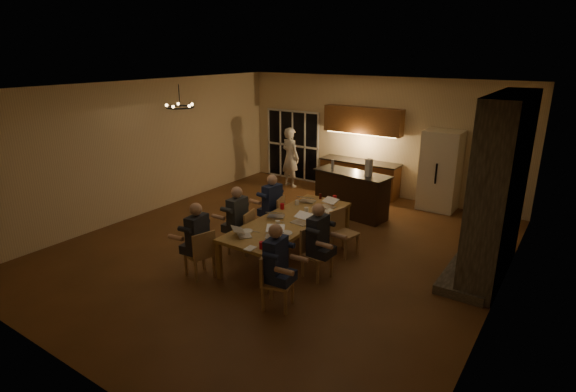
# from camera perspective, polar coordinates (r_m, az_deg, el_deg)

# --- Properties ---
(floor) EXTENTS (9.00, 9.00, 0.00)m
(floor) POSITION_cam_1_polar(r_m,az_deg,el_deg) (9.24, -0.75, -6.57)
(floor) COLOR brown
(floor) RESTS_ON ground
(back_wall) EXTENTS (8.00, 0.04, 3.20)m
(back_wall) POSITION_cam_1_polar(r_m,az_deg,el_deg) (12.58, 11.16, 7.43)
(back_wall) COLOR beige
(back_wall) RESTS_ON ground
(left_wall) EXTENTS (0.04, 9.00, 3.20)m
(left_wall) POSITION_cam_1_polar(r_m,az_deg,el_deg) (11.42, -17.67, 5.85)
(left_wall) COLOR beige
(left_wall) RESTS_ON ground
(right_wall) EXTENTS (0.04, 9.00, 3.20)m
(right_wall) POSITION_cam_1_polar(r_m,az_deg,el_deg) (7.29, 26.12, -1.86)
(right_wall) COLOR beige
(right_wall) RESTS_ON ground
(ceiling) EXTENTS (8.00, 9.00, 0.04)m
(ceiling) POSITION_cam_1_polar(r_m,az_deg,el_deg) (8.42, -0.85, 13.76)
(ceiling) COLOR white
(ceiling) RESTS_ON back_wall
(french_doors) EXTENTS (1.86, 0.08, 2.10)m
(french_doors) POSITION_cam_1_polar(r_m,az_deg,el_deg) (13.90, 0.62, 6.45)
(french_doors) COLOR black
(french_doors) RESTS_ON ground
(fireplace) EXTENTS (0.58, 2.50, 3.20)m
(fireplace) POSITION_cam_1_polar(r_m,az_deg,el_deg) (8.47, 25.28, 0.87)
(fireplace) COLOR #60584B
(fireplace) RESTS_ON ground
(kitchenette) EXTENTS (2.24, 0.68, 2.40)m
(kitchenette) POSITION_cam_1_polar(r_m,az_deg,el_deg) (12.49, 9.19, 5.59)
(kitchenette) COLOR brown
(kitchenette) RESTS_ON ground
(refrigerator) EXTENTS (0.90, 0.68, 2.00)m
(refrigerator) POSITION_cam_1_polar(r_m,az_deg,el_deg) (11.76, 18.77, 3.07)
(refrigerator) COLOR #EFE5C8
(refrigerator) RESTS_ON ground
(dining_table) EXTENTS (1.10, 3.08, 0.75)m
(dining_table) POSITION_cam_1_polar(r_m,az_deg,el_deg) (8.78, 0.21, -5.27)
(dining_table) COLOR #B58448
(dining_table) RESTS_ON ground
(bar_island) EXTENTS (1.93, 0.92, 1.08)m
(bar_island) POSITION_cam_1_polar(r_m,az_deg,el_deg) (10.93, 8.06, 0.24)
(bar_island) COLOR black
(bar_island) RESTS_ON ground
(chair_left_near) EXTENTS (0.54, 0.54, 0.89)m
(chair_left_near) POSITION_cam_1_polar(r_m,az_deg,el_deg) (8.11, -11.22, -7.14)
(chair_left_near) COLOR #AB7D55
(chair_left_near) RESTS_ON ground
(chair_left_mid) EXTENTS (0.52, 0.52, 0.89)m
(chair_left_mid) POSITION_cam_1_polar(r_m,az_deg,el_deg) (8.90, -6.02, -4.54)
(chair_left_mid) COLOR #AB7D55
(chair_left_mid) RESTS_ON ground
(chair_left_far) EXTENTS (0.54, 0.54, 0.89)m
(chair_left_far) POSITION_cam_1_polar(r_m,az_deg,el_deg) (9.66, -2.04, -2.59)
(chair_left_far) COLOR #AB7D55
(chair_left_far) RESTS_ON ground
(chair_right_near) EXTENTS (0.55, 0.55, 0.89)m
(chair_right_near) POSITION_cam_1_polar(r_m,az_deg,el_deg) (7.06, -1.28, -10.82)
(chair_right_near) COLOR #AB7D55
(chair_right_near) RESTS_ON ground
(chair_right_mid) EXTENTS (0.52, 0.52, 0.89)m
(chair_right_mid) POSITION_cam_1_polar(r_m,az_deg,el_deg) (7.95, 3.74, -7.34)
(chair_right_mid) COLOR #AB7D55
(chair_right_mid) RESTS_ON ground
(chair_right_far) EXTENTS (0.53, 0.53, 0.89)m
(chair_right_far) POSITION_cam_1_polar(r_m,az_deg,el_deg) (8.86, 7.20, -4.70)
(chair_right_far) COLOR #AB7D55
(chair_right_far) RESTS_ON ground
(person_left_near) EXTENTS (0.66, 0.66, 1.38)m
(person_left_near) POSITION_cam_1_polar(r_m,az_deg,el_deg) (8.01, -11.37, -5.56)
(person_left_near) COLOR #262731
(person_left_near) RESTS_ON ground
(person_right_near) EXTENTS (0.65, 0.65, 1.38)m
(person_right_near) POSITION_cam_1_polar(r_m,az_deg,el_deg) (6.98, -1.54, -8.88)
(person_right_near) COLOR navy
(person_right_near) RESTS_ON ground
(person_left_mid) EXTENTS (0.61, 0.61, 1.38)m
(person_left_mid) POSITION_cam_1_polar(r_m,az_deg,el_deg) (8.79, -6.40, -3.12)
(person_left_mid) COLOR #353B3F
(person_left_mid) RESTS_ON ground
(person_right_mid) EXTENTS (0.62, 0.62, 1.38)m
(person_right_mid) POSITION_cam_1_polar(r_m,az_deg,el_deg) (7.84, 3.80, -5.76)
(person_right_mid) COLOR #262731
(person_right_mid) RESTS_ON ground
(person_left_far) EXTENTS (0.67, 0.67, 1.38)m
(person_left_far) POSITION_cam_1_polar(r_m,az_deg,el_deg) (9.56, -2.00, -1.26)
(person_left_far) COLOR navy
(person_left_far) RESTS_ON ground
(standing_person) EXTENTS (0.72, 0.56, 1.75)m
(standing_person) POSITION_cam_1_polar(r_m,az_deg,el_deg) (13.10, 0.29, 4.94)
(standing_person) COLOR silver
(standing_person) RESTS_ON ground
(chandelier) EXTENTS (0.56, 0.56, 0.03)m
(chandelier) POSITION_cam_1_polar(r_m,az_deg,el_deg) (9.49, -13.55, 10.91)
(chandelier) COLOR black
(chandelier) RESTS_ON ceiling
(laptop_a) EXTENTS (0.42, 0.42, 0.23)m
(laptop_a) POSITION_cam_1_polar(r_m,az_deg,el_deg) (7.90, -5.61, -4.25)
(laptop_a) COLOR silver
(laptop_a) RESTS_ON dining_table
(laptop_b) EXTENTS (0.42, 0.40, 0.23)m
(laptop_b) POSITION_cam_1_polar(r_m,az_deg,el_deg) (7.80, -1.71, -4.47)
(laptop_b) COLOR silver
(laptop_b) RESTS_ON dining_table
(laptop_c) EXTENTS (0.41, 0.39, 0.23)m
(laptop_c) POSITION_cam_1_polar(r_m,az_deg,el_deg) (8.74, -1.55, -1.94)
(laptop_c) COLOR silver
(laptop_c) RESTS_ON dining_table
(laptop_d) EXTENTS (0.34, 0.31, 0.23)m
(laptop_d) POSITION_cam_1_polar(r_m,az_deg,el_deg) (8.42, 1.53, -2.74)
(laptop_d) COLOR silver
(laptop_d) RESTS_ON dining_table
(laptop_e) EXTENTS (0.36, 0.33, 0.23)m
(laptop_e) POSITION_cam_1_polar(r_m,az_deg,el_deg) (9.62, 2.51, -0.05)
(laptop_e) COLOR silver
(laptop_e) RESTS_ON dining_table
(laptop_f) EXTENTS (0.37, 0.34, 0.23)m
(laptop_f) POSITION_cam_1_polar(r_m,az_deg,el_deg) (9.29, 4.99, -0.77)
(laptop_f) COLOR silver
(laptop_f) RESTS_ON dining_table
(mug_front) EXTENTS (0.09, 0.09, 0.10)m
(mug_front) POSITION_cam_1_polar(r_m,az_deg,el_deg) (8.31, -1.31, -3.48)
(mug_front) COLOR white
(mug_front) RESTS_ON dining_table
(mug_mid) EXTENTS (0.09, 0.09, 0.10)m
(mug_mid) POSITION_cam_1_polar(r_m,az_deg,el_deg) (9.00, 2.34, -1.77)
(mug_mid) COLOR white
(mug_mid) RESTS_ON dining_table
(mug_back) EXTENTS (0.09, 0.09, 0.10)m
(mug_back) POSITION_cam_1_polar(r_m,az_deg,el_deg) (9.43, 1.17, -0.82)
(mug_back) COLOR white
(mug_back) RESTS_ON dining_table
(redcup_near) EXTENTS (0.09, 0.09, 0.12)m
(redcup_near) POSITION_cam_1_polar(r_m,az_deg,el_deg) (7.39, -3.36, -6.27)
(redcup_near) COLOR red
(redcup_near) RESTS_ON dining_table
(redcup_mid) EXTENTS (0.08, 0.08, 0.12)m
(redcup_mid) POSITION_cam_1_polar(r_m,az_deg,el_deg) (9.16, -0.74, -1.32)
(redcup_mid) COLOR red
(redcup_mid) RESTS_ON dining_table
(redcup_far) EXTENTS (0.08, 0.08, 0.12)m
(redcup_far) POSITION_cam_1_polar(r_m,az_deg,el_deg) (9.71, 5.95, -0.28)
(redcup_far) COLOR red
(redcup_far) RESTS_ON dining_table
(can_silver) EXTENTS (0.06, 0.06, 0.12)m
(can_silver) POSITION_cam_1_polar(r_m,az_deg,el_deg) (8.09, -2.11, -4.04)
(can_silver) COLOR #B2B2B7
(can_silver) RESTS_ON dining_table
(can_cola) EXTENTS (0.06, 0.06, 0.12)m
(can_cola) POSITION_cam_1_polar(r_m,az_deg,el_deg) (9.81, 4.14, -0.04)
(can_cola) COLOR #3F0F0C
(can_cola) RESTS_ON dining_table
(can_right) EXTENTS (0.07, 0.07, 0.12)m
(can_right) POSITION_cam_1_polar(r_m,az_deg,el_deg) (8.65, 3.04, -2.56)
(can_right) COLOR #B2B2B7
(can_right) RESTS_ON dining_table
(plate_near) EXTENTS (0.25, 0.25, 0.02)m
(plate_near) POSITION_cam_1_polar(r_m,az_deg,el_deg) (7.99, -0.30, -4.72)
(plate_near) COLOR white
(plate_near) RESTS_ON dining_table
(plate_left) EXTENTS (0.22, 0.22, 0.02)m
(plate_left) POSITION_cam_1_polar(r_m,az_deg,el_deg) (8.10, -5.29, -4.46)
(plate_left) COLOR white
(plate_left) RESTS_ON dining_table
(plate_far) EXTENTS (0.23, 0.23, 0.02)m
(plate_far) POSITION_cam_1_polar(r_m,az_deg,el_deg) (9.06, 5.32, -1.98)
(plate_far) COLOR white
(plate_far) RESTS_ON dining_table
(notepad) EXTENTS (0.16, 0.21, 0.01)m
(notepad) POSITION_cam_1_polar(r_m,az_deg,el_deg) (7.43, -4.83, -6.64)
(notepad) COLOR white
(notepad) RESTS_ON dining_table
(bar_bottle) EXTENTS (0.07, 0.07, 0.24)m
(bar_bottle) POSITION_cam_1_polar(r_m,az_deg,el_deg) (11.00, 5.68, 4.03)
(bar_bottle) COLOR #99999E
(bar_bottle) RESTS_ON bar_island
(bar_blender) EXTENTS (0.15, 0.15, 0.40)m
(bar_blender) POSITION_cam_1_polar(r_m,az_deg,el_deg) (10.46, 10.22, 3.56)
(bar_blender) COLOR silver
(bar_blender) RESTS_ON bar_island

